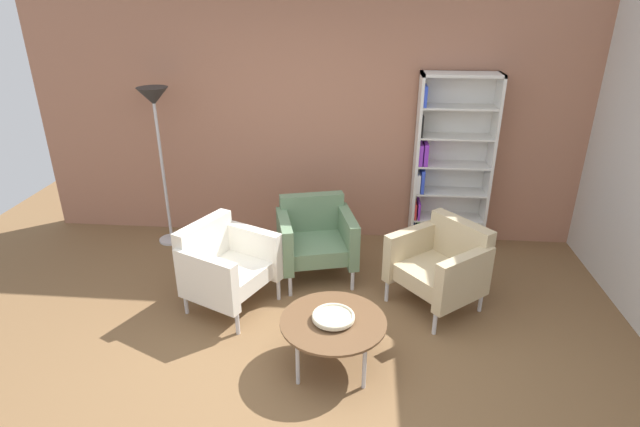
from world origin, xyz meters
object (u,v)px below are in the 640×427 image
at_px(decorative_bowl, 333,317).
at_px(armchair_near_window, 225,264).
at_px(bookshelf_tall, 447,165).
at_px(coffee_table_low, 333,324).
at_px(floor_lamp_torchiere, 156,116).
at_px(armchair_spare_guest, 315,237).
at_px(armchair_corner_red, 441,264).

distance_m(decorative_bowl, armchair_near_window, 1.24).
xyz_separation_m(bookshelf_tall, coffee_table_low, (-1.08, -2.13, -0.56)).
distance_m(armchair_near_window, floor_lamp_torchiere, 1.86).
height_order(decorative_bowl, armchair_spare_guest, armchair_spare_guest).
distance_m(bookshelf_tall, decorative_bowl, 2.43).
xyz_separation_m(decorative_bowl, armchair_near_window, (-1.01, 0.72, -0.02)).
bearing_deg(floor_lamp_torchiere, bookshelf_tall, 3.69).
bearing_deg(armchair_corner_red, coffee_table_low, -84.80).
xyz_separation_m(coffee_table_low, armchair_corner_red, (0.91, 0.90, 0.04)).
relative_size(bookshelf_tall, armchair_corner_red, 2.00).
bearing_deg(armchair_near_window, armchair_corner_red, -59.28).
bearing_deg(coffee_table_low, decorative_bowl, 180.00).
distance_m(bookshelf_tall, coffee_table_low, 2.45).
distance_m(armchair_corner_red, armchair_near_window, 1.92).
relative_size(bookshelf_tall, armchair_spare_guest, 2.22).
relative_size(bookshelf_tall, coffee_table_low, 2.37).
bearing_deg(bookshelf_tall, armchair_corner_red, -97.89).
relative_size(bookshelf_tall, armchair_near_window, 2.07).
distance_m(bookshelf_tall, armchair_spare_guest, 1.64).
bearing_deg(armchair_spare_guest, armchair_corner_red, -35.25).
distance_m(decorative_bowl, armchair_spare_guest, 1.36).
height_order(coffee_table_low, armchair_corner_red, armchair_corner_red).
height_order(bookshelf_tall, armchair_corner_red, bookshelf_tall).
bearing_deg(armchair_corner_red, armchair_spare_guest, -150.02).
relative_size(coffee_table_low, decorative_bowl, 2.50).
xyz_separation_m(coffee_table_low, armchair_near_window, (-1.01, 0.72, 0.04)).
distance_m(armchair_spare_guest, armchair_corner_red, 1.25).
xyz_separation_m(bookshelf_tall, armchair_spare_guest, (-1.34, -0.79, -0.52)).
relative_size(armchair_spare_guest, armchair_near_window, 0.93).
bearing_deg(coffee_table_low, armchair_spare_guest, 101.10).
bearing_deg(coffee_table_low, armchair_corner_red, 44.86).
xyz_separation_m(decorative_bowl, armchair_spare_guest, (-0.26, 1.33, -0.02)).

